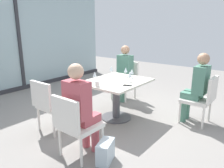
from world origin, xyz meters
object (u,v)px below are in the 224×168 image
at_px(chair_front_right, 202,97).
at_px(chair_far_left, 50,103).
at_px(person_front_right, 197,85).
at_px(person_far_right, 123,70).
at_px(wine_glass_1, 130,75).
at_px(coffee_cup, 97,84).
at_px(cell_phone_on_table, 128,85).
at_px(handbag_0, 105,152).
at_px(wine_glass_3, 111,69).
at_px(wine_glass_0, 126,70).
at_px(chair_side_end, 75,123).
at_px(wine_glass_2, 132,72).
at_px(person_side_end, 81,106).
at_px(chair_far_right, 126,78).
at_px(dining_table_main, 116,90).
at_px(wine_glass_4, 95,74).

height_order(chair_front_right, chair_far_left, same).
distance_m(person_front_right, person_far_right, 1.76).
distance_m(wine_glass_1, coffee_cup, 0.64).
bearing_deg(cell_phone_on_table, handbag_0, 174.08).
relative_size(person_front_right, cell_phone_on_table, 8.75).
bearing_deg(wine_glass_3, chair_far_left, 172.97).
bearing_deg(wine_glass_1, wine_glass_0, 44.50).
relative_size(wine_glass_1, wine_glass_3, 1.00).
relative_size(chair_side_end, cell_phone_on_table, 6.04).
relative_size(chair_far_left, wine_glass_2, 4.70).
relative_size(person_front_right, wine_glass_3, 6.81).
bearing_deg(handbag_0, chair_front_right, -37.35).
relative_size(person_far_right, wine_glass_1, 6.81).
relative_size(wine_glass_2, coffee_cup, 2.06).
bearing_deg(chair_front_right, cell_phone_on_table, 131.80).
bearing_deg(person_side_end, chair_far_right, 20.70).
distance_m(chair_front_right, cell_phone_on_table, 1.33).
distance_m(dining_table_main, chair_front_right, 1.51).
bearing_deg(wine_glass_1, cell_phone_on_table, -154.02).
xyz_separation_m(chair_far_left, wine_glass_1, (1.16, -0.76, 0.37)).
height_order(dining_table_main, chair_far_right, chair_far_right).
relative_size(dining_table_main, person_far_right, 0.91).
bearing_deg(chair_side_end, dining_table_main, 14.60).
bearing_deg(wine_glass_1, wine_glass_3, 69.04).
height_order(person_side_end, handbag_0, person_side_end).
height_order(coffee_cup, handbag_0, coffee_cup).
xyz_separation_m(chair_side_end, cell_phone_on_table, (1.19, 0.00, 0.24)).
bearing_deg(person_side_end, chair_front_right, -26.50).
bearing_deg(wine_glass_1, person_side_end, -175.04).
relative_size(dining_table_main, person_front_right, 0.91).
distance_m(wine_glass_4, cell_phone_on_table, 0.63).
height_order(person_side_end, cell_phone_on_table, person_side_end).
bearing_deg(person_side_end, dining_table_main, 15.84).
xyz_separation_m(chair_far_right, cell_phone_on_table, (-1.23, -0.87, 0.24)).
height_order(dining_table_main, person_far_right, person_far_right).
distance_m(dining_table_main, wine_glass_0, 0.48).
bearing_deg(chair_far_left, person_far_right, 0.00).
relative_size(wine_glass_3, cell_phone_on_table, 1.28).
distance_m(wine_glass_1, wine_glass_2, 0.27).
distance_m(chair_far_right, person_side_end, 2.48).
relative_size(chair_side_end, wine_glass_4, 4.70).
relative_size(chair_front_right, coffee_cup, 9.67).
distance_m(chair_side_end, wine_glass_3, 1.83).
relative_size(chair_far_right, wine_glass_1, 4.70).
relative_size(chair_front_right, person_side_end, 0.69).
height_order(chair_far_left, person_side_end, person_side_end).
xyz_separation_m(chair_side_end, coffee_cup, (0.83, 0.35, 0.28)).
distance_m(dining_table_main, chair_side_end, 1.39).
distance_m(person_side_end, wine_glass_1, 1.32).
relative_size(wine_glass_2, wine_glass_3, 1.00).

